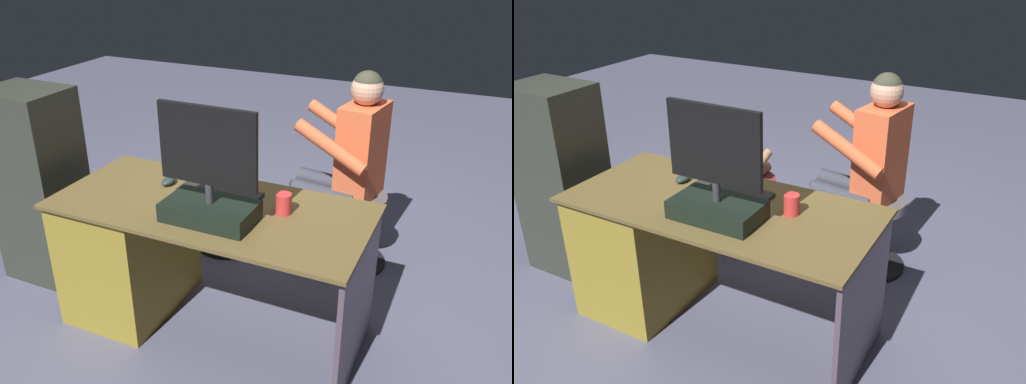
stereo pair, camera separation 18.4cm
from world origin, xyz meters
The scene contains 12 objects.
ground_plane centered at (0.00, 0.00, 0.00)m, with size 10.00×10.00×0.00m, color #525369.
desk centered at (0.41, 0.37, 0.38)m, with size 1.52×0.70×0.71m.
monitor centered at (-0.07, 0.49, 0.86)m, with size 0.46×0.24×0.53m.
keyboard centered at (0.01, 0.25, 0.72)m, with size 0.42×0.14×0.02m, color #252522.
computer_mouse centered at (0.31, 0.25, 0.73)m, with size 0.06×0.10×0.04m, color #242F2E.
cup centered at (-0.34, 0.30, 0.76)m, with size 0.07×0.07×0.10m, color red.
tv_remote centered at (0.17, 0.37, 0.72)m, with size 0.04×0.15×0.02m, color black.
office_chair_teddy centered at (0.32, -0.41, 0.28)m, with size 0.43×0.43×0.47m.
teddy_bear centered at (0.32, -0.42, 0.62)m, with size 0.25×0.25×0.35m.
visitor_chair centered at (-0.49, -0.53, 0.28)m, with size 0.41×0.41×0.47m.
person centered at (-0.41, -0.52, 0.70)m, with size 0.57×0.53×1.21m.
equipment_rack centered at (1.15, 0.31, 0.57)m, with size 0.44×0.36×1.13m, color #2E3129.
Camera 1 is at (-1.13, 2.34, 1.87)m, focal length 37.74 mm.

